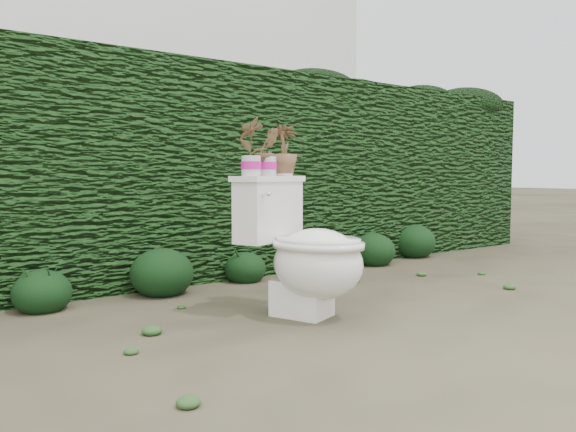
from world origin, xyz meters
TOP-DOWN VIEW (x-y plane):
  - ground at (0.00, 0.00)m, footprint 60.00×60.00m
  - hedge at (0.00, 1.60)m, footprint 8.00×1.00m
  - house_wall at (0.60, 6.00)m, footprint 8.00×3.50m
  - toilet at (0.08, -0.04)m, footprint 0.67×0.79m
  - potted_plant_left at (-0.16, 0.12)m, footprint 0.18×0.14m
  - potted_plant_center at (-0.02, 0.17)m, footprint 0.16×0.14m
  - potted_plant_right at (0.15, 0.24)m, footprint 0.22×0.22m
  - liriope_clump_2 at (-1.05, 0.98)m, footprint 0.33×0.33m
  - liriope_clump_3 at (-0.30, 0.98)m, footprint 0.41×0.41m
  - liriope_clump_4 at (0.38, 1.02)m, footprint 0.31×0.31m
  - liriope_clump_5 at (1.04, 1.01)m, footprint 0.43×0.43m
  - liriope_clump_6 at (1.68, 0.99)m, footprint 0.38×0.38m
  - liriope_clump_7 at (2.34, 1.11)m, footprint 0.42×0.42m

SIDE VIEW (x-z plane):
  - ground at x=0.00m, z-range 0.00..0.00m
  - liriope_clump_4 at x=0.38m, z-range 0.00..0.24m
  - liriope_clump_2 at x=-1.05m, z-range 0.00..0.27m
  - liriope_clump_6 at x=1.68m, z-range 0.00..0.30m
  - liriope_clump_3 at x=-0.30m, z-range 0.00..0.33m
  - liriope_clump_7 at x=2.34m, z-range 0.00..0.34m
  - liriope_clump_5 at x=1.04m, z-range 0.00..0.34m
  - toilet at x=0.08m, z-range -0.03..0.74m
  - hedge at x=0.00m, z-range 0.00..1.60m
  - potted_plant_center at x=-0.02m, z-range 0.78..1.03m
  - potted_plant_right at x=0.15m, z-range 0.78..1.06m
  - potted_plant_left at x=-0.16m, z-range 0.78..1.08m
  - house_wall at x=0.60m, z-range 0.00..4.00m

